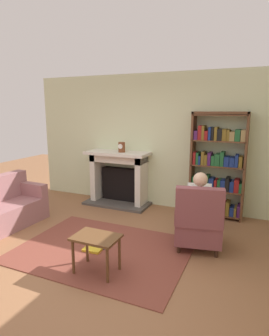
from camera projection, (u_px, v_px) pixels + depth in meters
ground at (92, 260)px, 3.85m from camera, size 14.00×14.00×0.00m
back_wall at (157, 141)px, 5.86m from camera, size 5.60×0.10×2.70m
area_rug at (103, 250)px, 4.12m from camera, size 2.40×1.80×0.01m
fireplace at (119, 176)px, 6.08m from camera, size 1.37×0.64×1.13m
mantel_clock at (122, 147)px, 5.82m from camera, size 0.14×0.14×0.20m
bookshelf at (218, 167)px, 5.24m from camera, size 0.98×0.32×1.95m
armchair_reading at (198, 222)px, 4.06m from camera, size 0.76×0.74×0.97m
seated_reader at (199, 206)px, 4.13m from camera, size 0.43×0.58×1.14m
side_table at (96, 242)px, 3.49m from camera, size 0.56×0.39×0.48m
scattered_books at (97, 247)px, 4.16m from camera, size 0.29×0.45×0.03m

